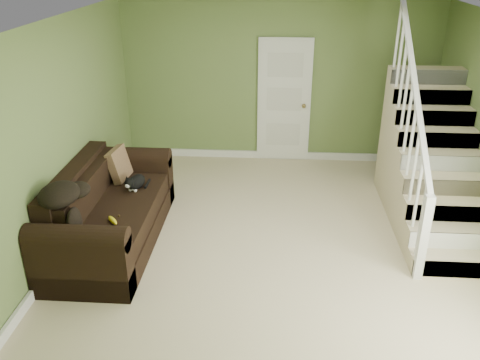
# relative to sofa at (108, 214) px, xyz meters

# --- Properties ---
(floor) EXTENTS (5.00, 5.50, 0.01)m
(floor) POSITION_rel_sofa_xyz_m (2.02, 0.09, -0.36)
(floor) COLOR beige
(floor) RESTS_ON ground
(ceiling) EXTENTS (5.00, 5.50, 0.01)m
(ceiling) POSITION_rel_sofa_xyz_m (2.02, 0.09, 2.24)
(ceiling) COLOR white
(ceiling) RESTS_ON wall_back
(wall_back) EXTENTS (5.00, 0.04, 2.60)m
(wall_back) POSITION_rel_sofa_xyz_m (2.02, 2.84, 0.94)
(wall_back) COLOR olive
(wall_back) RESTS_ON floor
(wall_front) EXTENTS (5.00, 0.04, 2.60)m
(wall_front) POSITION_rel_sofa_xyz_m (2.02, -2.66, 0.94)
(wall_front) COLOR olive
(wall_front) RESTS_ON floor
(wall_left) EXTENTS (0.04, 5.50, 2.60)m
(wall_left) POSITION_rel_sofa_xyz_m (-0.48, 0.09, 0.94)
(wall_left) COLOR olive
(wall_left) RESTS_ON floor
(baseboard_back) EXTENTS (5.00, 0.04, 0.12)m
(baseboard_back) POSITION_rel_sofa_xyz_m (2.02, 2.81, -0.30)
(baseboard_back) COLOR white
(baseboard_back) RESTS_ON floor
(baseboard_left) EXTENTS (0.04, 5.50, 0.12)m
(baseboard_left) POSITION_rel_sofa_xyz_m (-0.45, 0.09, -0.30)
(baseboard_left) COLOR white
(baseboard_left) RESTS_ON floor
(door) EXTENTS (0.86, 0.12, 2.02)m
(door) POSITION_rel_sofa_xyz_m (2.12, 2.80, 0.64)
(door) COLOR white
(door) RESTS_ON floor
(staircase) EXTENTS (1.00, 2.51, 2.82)m
(staircase) POSITION_rel_sofa_xyz_m (4.02, 1.06, 0.28)
(staircase) COLOR beige
(staircase) RESTS_ON floor
(sofa) EXTENTS (1.04, 2.40, 0.95)m
(sofa) POSITION_rel_sofa_xyz_m (0.00, 0.00, 0.00)
(sofa) COLOR black
(sofa) RESTS_ON floor
(side_table) EXTENTS (0.48, 0.48, 0.77)m
(side_table) POSITION_rel_sofa_xyz_m (-0.24, 1.16, -0.08)
(side_table) COLOR black
(side_table) RESTS_ON floor
(cat) EXTENTS (0.26, 0.49, 0.23)m
(cat) POSITION_rel_sofa_xyz_m (0.26, 0.41, 0.24)
(cat) COLOR black
(cat) RESTS_ON sofa
(banana) EXTENTS (0.17, 0.19, 0.06)m
(banana) POSITION_rel_sofa_xyz_m (0.22, -0.45, 0.18)
(banana) COLOR yellow
(banana) RESTS_ON sofa
(throw_pillow) EXTENTS (0.24, 0.43, 0.43)m
(throw_pillow) POSITION_rel_sofa_xyz_m (-0.03, 0.70, 0.36)
(throw_pillow) COLOR #472F1C
(throw_pillow) RESTS_ON sofa
(throw_blanket) EXTENTS (0.44, 0.55, 0.22)m
(throw_blanket) POSITION_rel_sofa_xyz_m (-0.22, -0.72, 0.62)
(throw_blanket) COLOR black
(throw_blanket) RESTS_ON sofa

